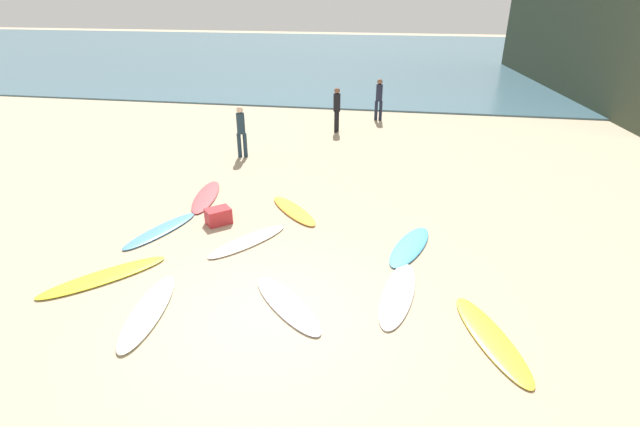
# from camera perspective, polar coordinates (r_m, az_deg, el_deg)

# --- Properties ---
(ground_plane) EXTENTS (120.00, 120.00, 0.00)m
(ground_plane) POSITION_cam_1_polar(r_m,az_deg,el_deg) (8.73, -6.35, -12.18)
(ground_plane) COLOR tan
(ocean_water) EXTENTS (120.00, 40.00, 0.08)m
(ocean_water) POSITION_cam_1_polar(r_m,az_deg,el_deg) (42.94, 7.43, 18.39)
(ocean_water) COLOR #426675
(ocean_water) RESTS_ON ground_plane
(surfboard_0) EXTENTS (1.22, 2.17, 0.07)m
(surfboard_0) POSITION_cam_1_polar(r_m,az_deg,el_deg) (10.89, 10.84, -3.94)
(surfboard_0) COLOR #46A0E0
(surfboard_0) RESTS_ON ground_plane
(surfboard_1) EXTENTS (1.36, 2.37, 0.06)m
(surfboard_1) POSITION_cam_1_polar(r_m,az_deg,el_deg) (8.65, 20.08, -14.05)
(surfboard_1) COLOR yellow
(surfboard_1) RESTS_ON ground_plane
(surfboard_2) EXTENTS (1.76, 1.93, 0.08)m
(surfboard_2) POSITION_cam_1_polar(r_m,az_deg,el_deg) (12.40, -3.22, 0.36)
(surfboard_2) COLOR #F5A132
(surfboard_2) RESTS_ON ground_plane
(surfboard_3) EXTENTS (1.67, 2.10, 0.07)m
(surfboard_3) POSITION_cam_1_polar(r_m,az_deg,el_deg) (11.05, -8.76, -3.33)
(surfboard_3) COLOR #F0DFCB
(surfboard_3) RESTS_ON ground_plane
(surfboard_4) EXTENTS (0.91, 2.34, 0.06)m
(surfboard_4) POSITION_cam_1_polar(r_m,az_deg,el_deg) (9.27, 9.42, -9.62)
(surfboard_4) COLOR white
(surfboard_4) RESTS_ON ground_plane
(surfboard_5) EXTENTS (0.84, 2.35, 0.09)m
(surfboard_5) POSITION_cam_1_polar(r_m,az_deg,el_deg) (9.25, -20.15, -11.04)
(surfboard_5) COLOR silver
(surfboard_5) RESTS_ON ground_plane
(surfboard_6) EXTENTS (1.88, 1.95, 0.07)m
(surfboard_6) POSITION_cam_1_polar(r_m,az_deg,el_deg) (8.90, -4.00, -10.95)
(surfboard_6) COLOR white
(surfboard_6) RESTS_ON ground_plane
(surfboard_7) EXTENTS (0.95, 2.35, 0.08)m
(surfboard_7) POSITION_cam_1_polar(r_m,az_deg,el_deg) (13.63, -13.66, 2.03)
(surfboard_7) COLOR #DD4A4E
(surfboard_7) RESTS_ON ground_plane
(surfboard_8) EXTENTS (1.24, 2.25, 0.07)m
(surfboard_8) POSITION_cam_1_polar(r_m,az_deg,el_deg) (12.02, -18.78, -1.96)
(surfboard_8) COLOR #5294D1
(surfboard_8) RESTS_ON ground_plane
(surfboard_9) EXTENTS (2.13, 2.24, 0.07)m
(surfboard_9) POSITION_cam_1_polar(r_m,az_deg,el_deg) (10.60, -24.76, -6.98)
(surfboard_9) COLOR yellow
(surfboard_9) RESTS_ON ground_plane
(beachgoer_near) EXTENTS (0.34, 0.31, 1.80)m
(beachgoer_near) POSITION_cam_1_polar(r_m,az_deg,el_deg) (21.36, 7.17, 13.81)
(beachgoer_near) COLOR #191E33
(beachgoer_near) RESTS_ON ground_plane
(beachgoer_mid) EXTENTS (0.32, 0.34, 1.78)m
(beachgoer_mid) POSITION_cam_1_polar(r_m,az_deg,el_deg) (19.41, 2.05, 12.74)
(beachgoer_mid) COLOR black
(beachgoer_mid) RESTS_ON ground_plane
(beachgoer_far) EXTENTS (0.34, 0.34, 1.78)m
(beachgoer_far) POSITION_cam_1_polar(r_m,az_deg,el_deg) (16.49, -9.56, 10.07)
(beachgoer_far) COLOR #1E3342
(beachgoer_far) RESTS_ON ground_plane
(beach_cooler) EXTENTS (0.72, 0.71, 0.40)m
(beach_cooler) POSITION_cam_1_polar(r_m,az_deg,el_deg) (11.99, -12.23, -0.31)
(beach_cooler) COLOR #B2282D
(beach_cooler) RESTS_ON ground_plane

